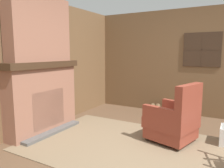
% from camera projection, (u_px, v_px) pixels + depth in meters
% --- Properties ---
extents(ground_plane, '(14.00, 14.00, 0.00)m').
position_uv_depth(ground_plane, '(167.00, 161.00, 2.94)').
color(ground_plane, brown).
extents(wood_panel_wall_left, '(0.06, 5.53, 2.44)m').
position_uv_depth(wood_panel_wall_left, '(33.00, 65.00, 3.98)').
color(wood_panel_wall_left, brown).
rests_on(wood_panel_wall_left, ground).
extents(wood_panel_wall_back, '(5.53, 0.09, 2.44)m').
position_uv_depth(wood_panel_wall_back, '(199.00, 62.00, 4.91)').
color(wood_panel_wall_back, brown).
rests_on(wood_panel_wall_back, ground).
extents(fireplace_hearth, '(0.53, 1.52, 1.29)m').
position_uv_depth(fireplace_hearth, '(43.00, 97.00, 3.96)').
color(fireplace_hearth, '#93604C').
rests_on(fireplace_hearth, ground).
extents(chimney_breast, '(0.28, 1.25, 1.13)m').
position_uv_depth(chimney_breast, '(39.00, 29.00, 3.79)').
color(chimney_breast, '#93604C').
rests_on(chimney_breast, fireplace_hearth).
extents(area_rug, '(3.64, 2.12, 0.01)m').
position_uv_depth(area_rug, '(143.00, 149.00, 3.29)').
color(area_rug, '#7A664C').
rests_on(area_rug, ground).
extents(armchair, '(0.85, 0.84, 0.98)m').
position_uv_depth(armchair, '(174.00, 121.00, 3.52)').
color(armchair, brown).
rests_on(armchair, ground).
extents(firewood_stack, '(0.45, 0.48, 0.22)m').
position_uv_depth(firewood_stack, '(155.00, 110.00, 5.14)').
color(firewood_stack, brown).
rests_on(firewood_stack, ground).
extents(oil_lamp_vase, '(0.11, 0.11, 0.32)m').
position_uv_depth(oil_lamp_vase, '(30.00, 55.00, 3.69)').
color(oil_lamp_vase, '#47708E').
rests_on(oil_lamp_vase, fireplace_hearth).
extents(storage_case, '(0.17, 0.24, 0.14)m').
position_uv_depth(storage_case, '(52.00, 57.00, 4.15)').
color(storage_case, black).
rests_on(storage_case, fireplace_hearth).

